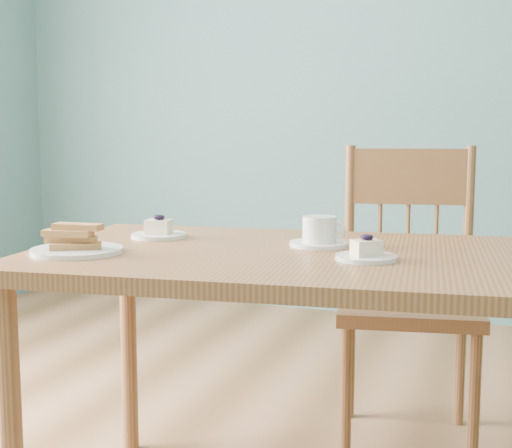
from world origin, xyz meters
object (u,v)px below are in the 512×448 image
at_px(dining_table, 305,281).
at_px(cheesecake_plate_far, 159,232).
at_px(dining_chair, 408,292).
at_px(coffee_cup, 320,233).
at_px(biscotti_plate, 77,244).
at_px(cheesecake_plate_near, 366,253).

distance_m(dining_table, cheesecake_plate_far, 0.48).
bearing_deg(cheesecake_plate_far, dining_chair, 42.49).
bearing_deg(coffee_cup, biscotti_plate, -148.43).
relative_size(cheesecake_plate_far, biscotti_plate, 0.69).
relative_size(dining_table, cheesecake_plate_far, 9.30).
height_order(dining_table, cheesecake_plate_near, cheesecake_plate_near).
xyz_separation_m(dining_chair, cheesecake_plate_far, (-0.63, -0.58, 0.25)).
relative_size(dining_table, cheesecake_plate_near, 10.04).
relative_size(dining_table, coffee_cup, 9.28).
bearing_deg(cheesecake_plate_far, dining_table, -11.79).
bearing_deg(dining_chair, cheesecake_plate_far, -147.70).
bearing_deg(biscotti_plate, cheesecake_plate_far, 76.38).
bearing_deg(dining_table, coffee_cup, 78.15).
height_order(dining_chair, biscotti_plate, dining_chair).
xyz_separation_m(cheesecake_plate_near, biscotti_plate, (-0.69, -0.15, 0.01)).
xyz_separation_m(dining_chair, coffee_cup, (-0.16, -0.57, 0.27)).
bearing_deg(dining_table, cheesecake_plate_far, 162.15).
distance_m(dining_chair, cheesecake_plate_near, 0.77).
xyz_separation_m(cheesecake_plate_near, cheesecake_plate_far, (-0.62, 0.15, 0.00)).
height_order(cheesecake_plate_far, biscotti_plate, biscotti_plate).
xyz_separation_m(coffee_cup, biscotti_plate, (-0.54, -0.31, -0.01)).
bearing_deg(dining_chair, dining_table, -114.48).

